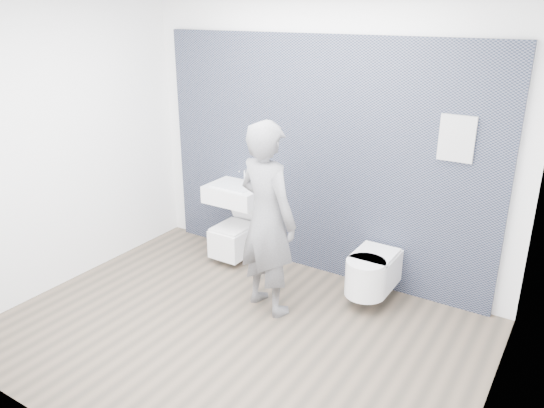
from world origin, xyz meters
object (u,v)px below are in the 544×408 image
Objects in this scene: toilet_rounded at (371,272)px; visitor at (267,219)px; washbasin at (236,193)px; toilet_square at (235,237)px.

visitor is at bearing -142.47° from toilet_rounded.
washbasin reaches higher than toilet_square.
visitor reaches higher than washbasin.
visitor is at bearing -39.29° from washbasin.
toilet_square is 0.39× the size of visitor.
washbasin is 0.94× the size of toilet_rounded.
toilet_rounded is (1.61, -0.07, 0.06)m from toilet_square.
visitor is at bearing -37.94° from toilet_square.
washbasin is at bearing 90.00° from toilet_square.
toilet_rounded is 0.37× the size of visitor.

